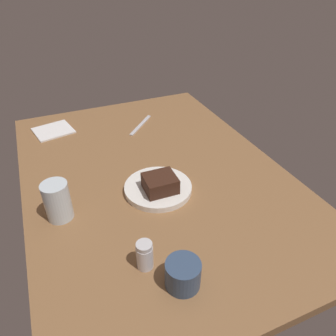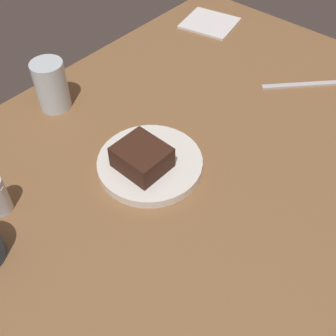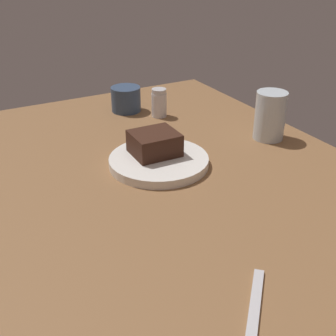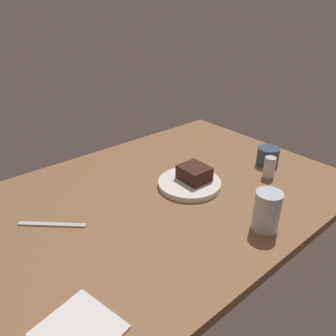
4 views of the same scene
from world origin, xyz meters
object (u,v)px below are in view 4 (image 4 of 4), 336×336
at_px(dessert_plate, 189,184).
at_px(chocolate_cake_slice, 194,173).
at_px(folded_napkin, 79,331).
at_px(water_glass, 267,211).
at_px(butter_knife, 52,224).
at_px(salt_shaker, 269,167).
at_px(coffee_cup, 268,156).

bearing_deg(dessert_plate, chocolate_cake_slice, 177.89).
xyz_separation_m(dessert_plate, folded_napkin, (0.53, 0.25, -0.01)).
bearing_deg(water_glass, butter_knife, -41.59).
bearing_deg(water_glass, chocolate_cake_slice, -93.70).
xyz_separation_m(chocolate_cake_slice, water_glass, (0.02, 0.30, 0.01)).
relative_size(dessert_plate, butter_knife, 1.11).
height_order(salt_shaker, coffee_cup, salt_shaker).
distance_m(butter_knife, folded_napkin, 0.36).
bearing_deg(coffee_cup, water_glass, 33.62).
relative_size(chocolate_cake_slice, salt_shaker, 1.26).
bearing_deg(dessert_plate, folded_napkin, 25.45).
bearing_deg(chocolate_cake_slice, folded_napkin, 24.56).
height_order(dessert_plate, water_glass, water_glass).
relative_size(chocolate_cake_slice, coffee_cup, 1.19).
bearing_deg(butter_knife, water_glass, -178.17).
relative_size(chocolate_cake_slice, folded_napkin, 0.66).
bearing_deg(salt_shaker, folded_napkin, 8.61).
height_order(chocolate_cake_slice, folded_napkin, chocolate_cake_slice).
height_order(coffee_cup, folded_napkin, coffee_cup).
bearing_deg(butter_knife, salt_shaker, -154.86).
bearing_deg(folded_napkin, chocolate_cake_slice, -155.44).
xyz_separation_m(dessert_plate, water_glass, (-0.00, 0.30, 0.05)).
bearing_deg(salt_shaker, coffee_cup, -142.90).
bearing_deg(butter_knife, chocolate_cake_slice, -148.32).
bearing_deg(dessert_plate, butter_knife, -12.19).
distance_m(water_glass, folded_napkin, 0.54).
height_order(dessert_plate, folded_napkin, dessert_plate).
xyz_separation_m(salt_shaker, coffee_cup, (-0.08, -0.06, -0.00)).
height_order(chocolate_cake_slice, butter_knife, chocolate_cake_slice).
xyz_separation_m(dessert_plate, coffee_cup, (-0.34, 0.07, 0.02)).
distance_m(salt_shaker, water_glass, 0.30).
relative_size(dessert_plate, water_glass, 1.84).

